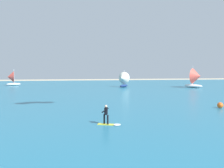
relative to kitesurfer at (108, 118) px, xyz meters
name	(u,v)px	position (x,y,z in m)	size (l,w,h in m)	color
ocean	(92,90)	(0.98, 34.35, -0.65)	(160.00, 90.00, 0.10)	#236B89
kitesurfer	(108,118)	(0.00, 0.00, 0.00)	(2.03, 1.22, 1.67)	yellow
sailboat_trailing	(123,79)	(9.29, 40.89, 1.41)	(3.75, 3.95, 4.40)	navy
sailboat_leading	(11,78)	(-20.58, 51.67, 1.48)	(4.03, 3.51, 4.55)	silver
sailboat_outermost	(196,78)	(26.81, 36.36, 1.87)	(4.70, 4.82, 5.40)	white
marker_buoy	(220,105)	(14.40, 6.59, -0.25)	(0.70, 0.70, 0.70)	#E55919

